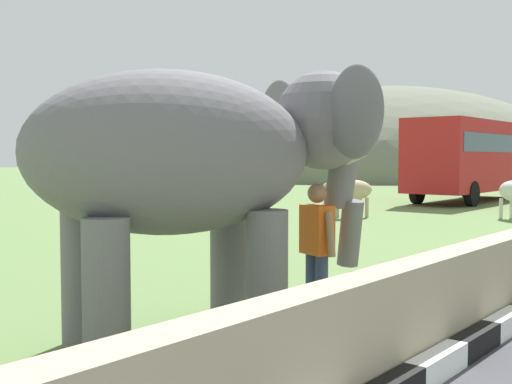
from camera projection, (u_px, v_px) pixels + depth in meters
The scene contains 6 objects.
barrier_parapet at pixel (362, 337), 5.15m from camera, with size 28.00×0.36×1.00m, color tan.
elephant at pixel (206, 158), 6.69m from camera, with size 4.06×3.13×2.97m.
person_handler at pixel (317, 245), 7.45m from camera, with size 0.36×0.64×1.66m.
bus_red at pixel (470, 154), 27.69m from camera, with size 8.78×2.69×3.50m.
cow_near at pixel (351, 191), 20.20m from camera, with size 1.90×1.14×1.23m.
hill_east at pixel (391, 176), 63.48m from camera, with size 43.82×35.05×17.57m.
Camera 1 is at (-2.46, 1.60, 1.97)m, focal length 44.27 mm.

